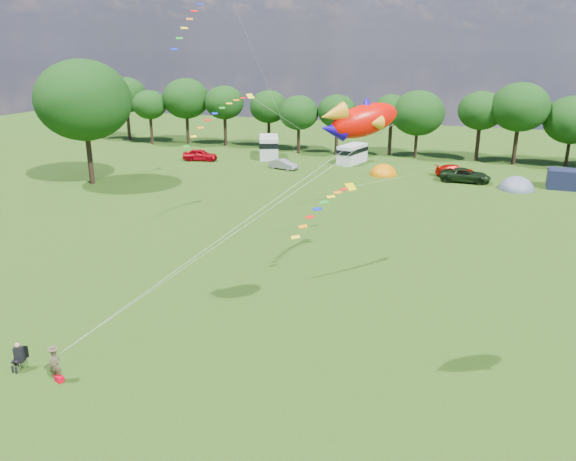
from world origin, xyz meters
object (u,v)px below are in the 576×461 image
(campervan_c, at_px, (352,153))
(fish_kite, at_px, (358,120))
(tent_greyblue, at_px, (516,189))
(camp_chair, at_px, (19,353))
(tent_orange, at_px, (383,175))
(kite_flyer, at_px, (55,365))
(big_tree, at_px, (83,100))
(car_d, at_px, (465,175))
(car_c, at_px, (455,170))
(car_b, at_px, (283,164))
(car_a, at_px, (200,155))
(campervan_b, at_px, (269,146))

(campervan_c, distance_m, fish_kite, 49.98)
(tent_greyblue, relative_size, camp_chair, 2.91)
(camp_chair, bearing_deg, tent_orange, 59.33)
(tent_greyblue, height_order, fish_kite, fish_kite)
(tent_greyblue, bearing_deg, kite_flyer, -114.73)
(big_tree, bearing_deg, car_d, 20.43)
(car_c, distance_m, car_d, 3.08)
(camp_chair, bearing_deg, car_d, 48.73)
(car_b, relative_size, kite_flyer, 2.15)
(car_d, bearing_deg, car_a, 88.28)
(campervan_c, bearing_deg, tent_orange, -123.68)
(tent_orange, bearing_deg, car_a, 178.68)
(tent_greyblue, bearing_deg, fish_kite, -102.32)
(campervan_c, relative_size, kite_flyer, 3.30)
(campervan_b, height_order, camp_chair, campervan_b)
(big_tree, bearing_deg, camp_chair, -57.01)
(car_a, relative_size, kite_flyer, 2.91)
(campervan_c, xyz_separation_m, kite_flyer, (-1.19, -53.34, -0.49))
(big_tree, xyz_separation_m, car_a, (5.10, 15.64, -8.25))
(big_tree, relative_size, campervan_b, 2.09)
(tent_orange, bearing_deg, fish_kite, -81.96)
(big_tree, bearing_deg, car_b, 39.28)
(car_b, relative_size, tent_greyblue, 0.85)
(big_tree, xyz_separation_m, car_b, (17.35, 14.19, -8.41))
(car_c, bearing_deg, tent_greyblue, -147.21)
(camp_chair, bearing_deg, campervan_c, 65.83)
(tent_greyblue, bearing_deg, car_c, 145.35)
(campervan_b, height_order, tent_orange, campervan_b)
(car_a, distance_m, kite_flyer, 51.60)
(campervan_c, xyz_separation_m, tent_greyblue, (19.70, -8.00, -1.27))
(kite_flyer, bearing_deg, campervan_c, 70.60)
(car_b, bearing_deg, tent_greyblue, -79.19)
(car_b, relative_size, car_c, 0.79)
(big_tree, xyz_separation_m, tent_orange, (29.60, 15.08, -9.00))
(campervan_b, height_order, kite_flyer, campervan_b)
(tent_orange, distance_m, camp_chair, 48.23)
(big_tree, height_order, car_a, big_tree)
(car_b, relative_size, car_d, 0.61)
(car_a, xyz_separation_m, tent_greyblue, (39.10, -2.93, -0.75))
(kite_flyer, bearing_deg, car_d, 53.61)
(car_d, xyz_separation_m, kite_flyer, (-15.55, -47.11, 0.03))
(car_a, xyz_separation_m, campervan_c, (19.40, 5.07, 0.52))
(car_d, xyz_separation_m, camp_chair, (-17.85, -46.85, 0.06))
(big_tree, distance_m, kite_flyer, 40.94)
(tent_greyblue, bearing_deg, car_d, 161.68)
(car_b, height_order, kite_flyer, kite_flyer)
(tent_orange, height_order, fish_kite, fish_kite)
(big_tree, height_order, car_d, big_tree)
(car_c, bearing_deg, car_a, 70.32)
(fish_kite, bearing_deg, tent_orange, 57.38)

